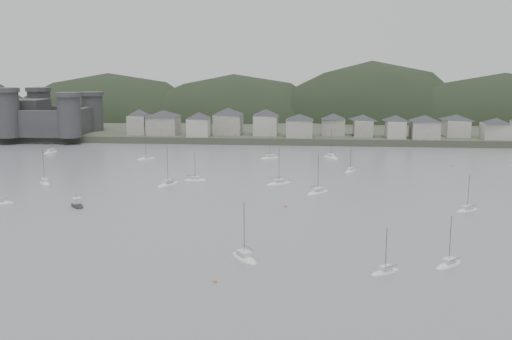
# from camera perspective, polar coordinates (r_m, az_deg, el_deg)

# --- Properties ---
(ground) EXTENTS (900.00, 900.00, 0.00)m
(ground) POSITION_cam_1_polar(r_m,az_deg,el_deg) (92.90, -4.45, -11.87)
(ground) COLOR slate
(ground) RESTS_ON ground
(far_shore_land) EXTENTS (900.00, 250.00, 3.00)m
(far_shore_land) POSITION_cam_1_polar(r_m,az_deg,el_deg) (381.55, 3.12, 5.15)
(far_shore_land) COLOR #383D2D
(far_shore_land) RESTS_ON ground
(forested_ridge) EXTENTS (851.55, 103.94, 102.57)m
(forested_ridge) POSITION_cam_1_polar(r_m,az_deg,el_deg) (357.33, 3.71, 2.74)
(forested_ridge) COLOR black
(forested_ridge) RESTS_ON ground
(castle) EXTENTS (66.00, 43.00, 20.00)m
(castle) POSITION_cam_1_polar(r_m,az_deg,el_deg) (298.05, -21.66, 4.87)
(castle) COLOR #373739
(castle) RESTS_ON far_shore_land
(waterfront_town) EXTENTS (451.48, 28.46, 12.92)m
(waterfront_town) POSITION_cam_1_polar(r_m,az_deg,el_deg) (271.74, 12.91, 4.40)
(waterfront_town) COLOR gray
(waterfront_town) RESTS_ON far_shore_land
(moored_fleet) EXTENTS (245.60, 167.51, 12.81)m
(moored_fleet) POSITION_cam_1_polar(r_m,az_deg,el_deg) (160.04, -5.70, -2.37)
(moored_fleet) COLOR silver
(moored_fleet) RESTS_ON ground
(motor_launch_far) EXTENTS (6.23, 7.14, 3.69)m
(motor_launch_far) POSITION_cam_1_polar(r_m,az_deg,el_deg) (153.28, -17.05, -3.29)
(motor_launch_far) COLOR black
(motor_launch_far) RESTS_ON ground
(mooring_buoys) EXTENTS (181.45, 118.00, 0.70)m
(mooring_buoys) POSITION_cam_1_polar(r_m,az_deg,el_deg) (143.26, 6.54, -3.89)
(mooring_buoys) COLOR #CB7543
(mooring_buoys) RESTS_ON ground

